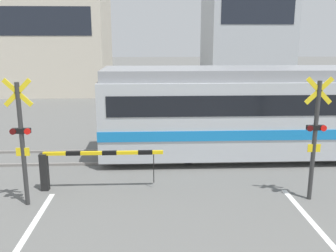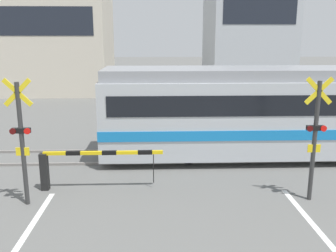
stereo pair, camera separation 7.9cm
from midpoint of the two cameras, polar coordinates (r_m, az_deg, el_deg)
The scene contains 10 objects.
rail_track_near at distance 12.37m, azimuth -0.05°, elevation -5.61°, with size 50.00×0.10×0.08m.
rail_track_far at distance 13.73m, azimuth -0.27°, elevation -3.66°, with size 50.00×0.10×0.08m.
commuter_train at distance 13.90m, azimuth 22.56°, elevation 2.34°, with size 15.03×2.70×3.07m.
crossing_barrier_near at distance 10.44m, azimuth -13.90°, elevation -5.44°, with size 3.31×0.20×1.08m.
crossing_barrier_far at distance 16.17m, azimuth 8.56°, elevation 1.45°, with size 3.31×0.20×1.08m.
crossing_signal_left at distance 9.61m, azimuth -21.20°, elevation -1.56°, with size 0.68×0.15×3.15m.
crossing_signal_right at distance 9.92m, azimuth 21.71°, elevation -1.15°, with size 0.68×0.15×3.15m.
pedestrian at distance 18.46m, azimuth 0.45°, elevation 3.71°, with size 0.38×0.22×1.68m.
building_left_of_street at distance 29.73m, azimuth -16.52°, elevation 13.92°, with size 7.68×6.72×9.26m.
building_right_of_street at distance 29.74m, azimuth 12.10°, elevation 15.75°, with size 5.86×6.72×10.91m.
Camera 2 is at (-0.38, -1.02, 4.06)m, focal length 40.00 mm.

